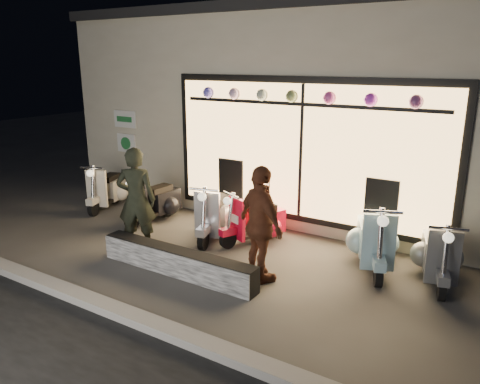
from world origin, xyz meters
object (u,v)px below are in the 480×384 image
object	(u,v)px
scooter_red	(260,221)
woman	(261,225)
man	(136,200)
scooter_silver	(218,214)
graffiti_barrier	(177,262)

from	to	relation	value
scooter_red	woman	xyz separation A→B (m)	(0.79, -1.36, 0.49)
man	woman	xyz separation A→B (m)	(2.34, 0.09, -0.03)
scooter_silver	woman	world-z (taller)	woman
graffiti_barrier	woman	bearing A→B (deg)	23.09
scooter_red	woman	size ratio (longest dim) A/B	0.73
graffiti_barrier	scooter_red	size ratio (longest dim) A/B	2.16
scooter_red	scooter_silver	bearing A→B (deg)	-144.33
graffiti_barrier	scooter_red	world-z (taller)	scooter_red
man	woman	world-z (taller)	man
scooter_red	woman	world-z (taller)	woman
graffiti_barrier	man	size ratio (longest dim) A/B	1.53
man	woman	size ratio (longest dim) A/B	1.03
scooter_silver	man	size ratio (longest dim) A/B	0.81
graffiti_barrier	woman	distance (m)	1.43
scooter_red	woman	distance (m)	1.65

